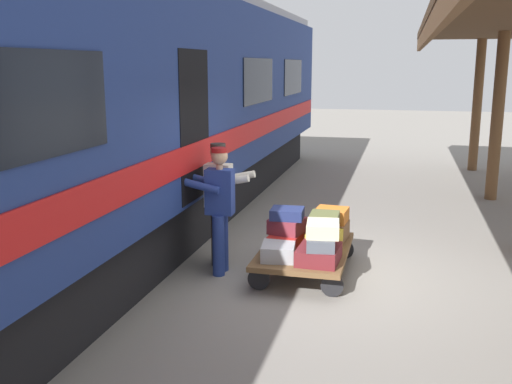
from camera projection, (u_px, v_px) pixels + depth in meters
ground_plane at (347, 277)px, 7.78m from camera, size 60.00×60.00×0.00m
train_car at (93, 115)px, 8.19m from camera, size 3.02×20.52×4.00m
luggage_cart at (305, 252)px, 7.87m from camera, size 1.19×1.83×0.35m
suitcase_gray_aluminum at (278, 251)px, 7.42m from camera, size 0.47×0.54×0.19m
suitcase_maroon_trunk at (319, 254)px, 7.30m from camera, size 0.52×0.64×0.20m
suitcase_yellow_case at (324, 241)px, 7.77m from camera, size 0.46×0.52×0.25m
suitcase_tan_vintage at (293, 230)px, 8.37m from camera, size 0.51×0.65×0.20m
suitcase_brown_leather at (329, 230)px, 8.25m from camera, size 0.54×0.51×0.25m
suitcase_red_plastic at (286, 240)px, 7.90m from camera, size 0.41×0.65×0.20m
suitcase_slate_roller at (321, 242)px, 7.22m from camera, size 0.40×0.57×0.15m
suitcase_burgundy_valise at (287, 225)px, 7.86m from camera, size 0.51×0.50×0.20m
suitcase_cream_canvas at (323, 229)px, 7.22m from camera, size 0.45×0.52×0.17m
suitcase_olive_duffel at (324, 223)px, 7.72m from camera, size 0.39×0.50×0.24m
suitcase_navy_fabric at (287, 214)px, 7.80m from camera, size 0.44×0.40×0.14m
suitcase_orange_carryall at (332, 215)px, 8.23m from camera, size 0.47×0.46×0.19m
porter_in_overalls at (219, 206)px, 7.75m from camera, size 0.67×0.44×1.70m
porter_by_door at (220, 199)px, 8.14m from camera, size 0.67×0.42×1.70m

